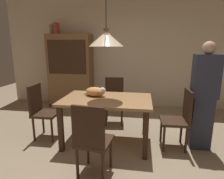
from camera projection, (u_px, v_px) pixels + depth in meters
name	position (u px, v px, depth m)	size (l,w,h in m)	color
ground	(106.00, 160.00, 2.64)	(10.00, 10.00, 0.00)	#998466
back_wall	(125.00, 50.00, 4.87)	(6.40, 0.10, 2.90)	beige
dining_table	(107.00, 104.00, 3.01)	(1.40, 0.90, 0.75)	#A87A4C
chair_far_back	(114.00, 98.00, 3.88)	(0.45, 0.45, 0.93)	#382316
chair_left_side	(42.00, 109.00, 3.21)	(0.41, 0.41, 0.93)	#382316
chair_right_side	(180.00, 117.00, 2.87)	(0.41, 0.41, 0.93)	#382316
chair_near_front	(92.00, 138.00, 2.19)	(0.44, 0.44, 0.93)	#382316
cat_sleeping	(96.00, 92.00, 3.10)	(0.40, 0.31, 0.16)	#E59951
pendant_lamp	(106.00, 39.00, 2.78)	(0.52, 0.52, 1.30)	beige
hutch_bookcase	(71.00, 73.00, 4.89)	(1.12, 0.45, 1.85)	brown
book_brown_thick	(53.00, 30.00, 4.72)	(0.06, 0.24, 0.22)	brown
book_green_slim	(55.00, 29.00, 4.70)	(0.03, 0.20, 0.26)	#427A4C
book_red_tall	(57.00, 28.00, 4.69)	(0.04, 0.22, 0.28)	#B73833
person_standing	(204.00, 97.00, 2.81)	(0.36, 0.22, 1.62)	#2D3347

